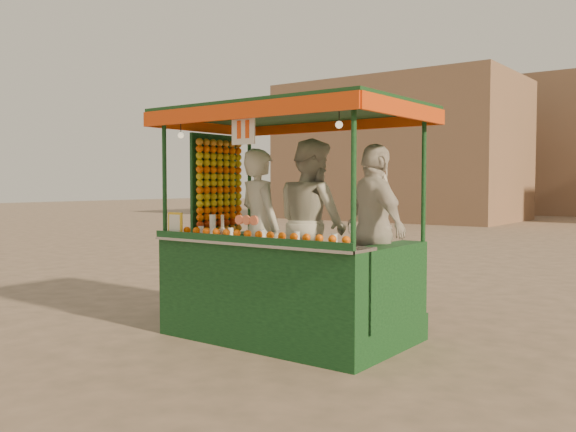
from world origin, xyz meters
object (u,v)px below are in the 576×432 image
Objects in this scene: juice_cart at (280,264)px; vendor_right at (375,230)px; vendor_left at (260,227)px; vendor_middle at (312,223)px.

juice_cart reaches higher than vendor_right.
vendor_right reaches higher than vendor_left.
vendor_middle is 0.79m from vendor_right.
vendor_left is (-0.38, 0.15, 0.35)m from juice_cart.
vendor_middle is at bearing -126.74° from vendor_left.
vendor_middle is (0.09, 0.46, 0.40)m from juice_cart.
vendor_right is at bearing -148.72° from vendor_left.
vendor_middle is at bearing 79.12° from juice_cart.
vendor_left is 0.56m from vendor_middle.
vendor_left is at bearing 59.80° from vendor_middle.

